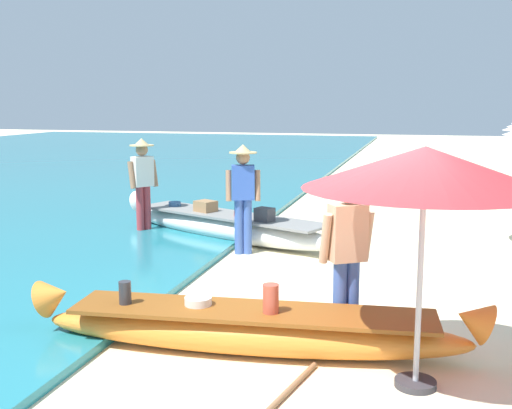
{
  "coord_description": "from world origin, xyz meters",
  "views": [
    {
      "loc": [
        0.93,
        -5.9,
        2.46
      ],
      "look_at": [
        -1.48,
        3.12,
        0.9
      ],
      "focal_mm": 44.1,
      "sensor_mm": 36.0,
      "label": 1
    }
  ],
  "objects_px": {
    "person_vendor_hatted": "(243,191)",
    "person_vendor_assistant": "(143,179)",
    "person_tourist_customer": "(347,252)",
    "boat_orange_foreground": "(251,328)",
    "boat_white_midground": "(229,226)",
    "patio_umbrella_large": "(425,169)"
  },
  "relations": [
    {
      "from": "person_tourist_customer",
      "to": "boat_white_midground",
      "type": "bearing_deg",
      "value": 121.63
    },
    {
      "from": "boat_orange_foreground",
      "to": "patio_umbrella_large",
      "type": "bearing_deg",
      "value": -13.02
    },
    {
      "from": "person_vendor_hatted",
      "to": "person_tourist_customer",
      "type": "height_order",
      "value": "person_vendor_hatted"
    },
    {
      "from": "person_tourist_customer",
      "to": "patio_umbrella_large",
      "type": "relative_size",
      "value": 0.8
    },
    {
      "from": "person_vendor_hatted",
      "to": "person_vendor_assistant",
      "type": "height_order",
      "value": "person_vendor_assistant"
    },
    {
      "from": "boat_orange_foreground",
      "to": "boat_white_midground",
      "type": "height_order",
      "value": "boat_white_midground"
    },
    {
      "from": "person_tourist_customer",
      "to": "person_vendor_assistant",
      "type": "distance_m",
      "value": 5.96
    },
    {
      "from": "person_vendor_hatted",
      "to": "person_tourist_customer",
      "type": "relative_size",
      "value": 1.06
    },
    {
      "from": "boat_white_midground",
      "to": "patio_umbrella_large",
      "type": "bearing_deg",
      "value": -57.04
    },
    {
      "from": "person_vendor_assistant",
      "to": "patio_umbrella_large",
      "type": "distance_m",
      "value": 7.16
    },
    {
      "from": "person_vendor_hatted",
      "to": "person_tourist_customer",
      "type": "bearing_deg",
      "value": -58.13
    },
    {
      "from": "person_vendor_hatted",
      "to": "boat_orange_foreground",
      "type": "bearing_deg",
      "value": -72.72
    },
    {
      "from": "boat_orange_foreground",
      "to": "person_vendor_assistant",
      "type": "xyz_separation_m",
      "value": [
        -3.36,
        4.75,
        0.79
      ]
    },
    {
      "from": "person_vendor_assistant",
      "to": "patio_umbrella_large",
      "type": "height_order",
      "value": "patio_umbrella_large"
    },
    {
      "from": "person_tourist_customer",
      "to": "boat_orange_foreground",
      "type": "bearing_deg",
      "value": -147.79
    },
    {
      "from": "boat_white_midground",
      "to": "person_vendor_hatted",
      "type": "xyz_separation_m",
      "value": [
        0.51,
        -0.87,
        0.76
      ]
    },
    {
      "from": "person_vendor_assistant",
      "to": "patio_umbrella_large",
      "type": "relative_size",
      "value": 0.85
    },
    {
      "from": "boat_white_midground",
      "to": "boat_orange_foreground",
      "type": "bearing_deg",
      "value": -70.04
    },
    {
      "from": "patio_umbrella_large",
      "to": "person_tourist_customer",
      "type": "bearing_deg",
      "value": 128.62
    },
    {
      "from": "boat_orange_foreground",
      "to": "person_tourist_customer",
      "type": "xyz_separation_m",
      "value": [
        0.86,
        0.54,
        0.7
      ]
    },
    {
      "from": "person_tourist_customer",
      "to": "person_vendor_assistant",
      "type": "height_order",
      "value": "person_vendor_assistant"
    },
    {
      "from": "person_vendor_hatted",
      "to": "patio_umbrella_large",
      "type": "distance_m",
      "value": 5.11
    }
  ]
}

